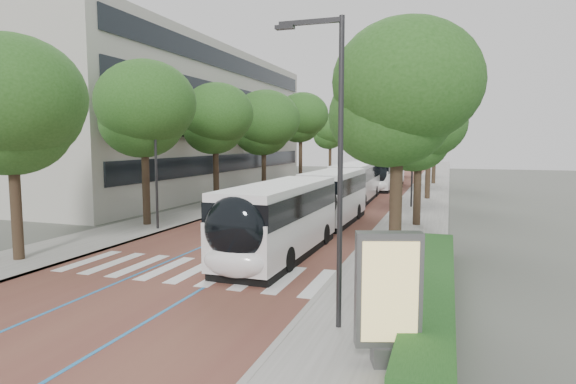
# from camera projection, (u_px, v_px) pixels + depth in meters

# --- Properties ---
(ground) EXTENTS (160.00, 160.00, 0.00)m
(ground) POSITION_uv_depth(u_px,v_px,m) (176.00, 278.00, 17.74)
(ground) COLOR #51544C
(ground) RESTS_ON ground
(road) EXTENTS (11.00, 140.00, 0.02)m
(road) POSITION_uv_depth(u_px,v_px,m) (363.00, 185.00, 55.44)
(road) COLOR brown
(road) RESTS_ON ground
(sidewalk_left) EXTENTS (4.00, 140.00, 0.12)m
(sidewalk_left) POSITION_uv_depth(u_px,v_px,m) (300.00, 183.00, 57.81)
(sidewalk_left) COLOR gray
(sidewalk_left) RESTS_ON ground
(sidewalk_right) EXTENTS (4.00, 140.00, 0.12)m
(sidewalk_right) POSITION_uv_depth(u_px,v_px,m) (430.00, 187.00, 53.06)
(sidewalk_right) COLOR gray
(sidewalk_right) RESTS_ON ground
(kerb_left) EXTENTS (0.20, 140.00, 0.14)m
(kerb_left) POSITION_uv_depth(u_px,v_px,m) (316.00, 183.00, 57.21)
(kerb_left) COLOR gray
(kerb_left) RESTS_ON ground
(kerb_right) EXTENTS (0.20, 140.00, 0.14)m
(kerb_right) POSITION_uv_depth(u_px,v_px,m) (412.00, 186.00, 53.66)
(kerb_right) COLOR gray
(kerb_right) RESTS_ON ground
(zebra_crossing) EXTENTS (10.55, 3.60, 0.01)m
(zebra_crossing) POSITION_uv_depth(u_px,v_px,m) (194.00, 271.00, 18.61)
(zebra_crossing) COLOR silver
(zebra_crossing) RESTS_ON ground
(lane_line_left) EXTENTS (0.12, 126.00, 0.01)m
(lane_line_left) POSITION_uv_depth(u_px,v_px,m) (349.00, 185.00, 55.95)
(lane_line_left) COLOR #236FAF
(lane_line_left) RESTS_ON road
(lane_line_right) EXTENTS (0.12, 126.00, 0.01)m
(lane_line_right) POSITION_uv_depth(u_px,v_px,m) (376.00, 185.00, 54.93)
(lane_line_right) COLOR #236FAF
(lane_line_right) RESTS_ON road
(office_building) EXTENTS (18.11, 40.00, 14.00)m
(office_building) POSITION_uv_depth(u_px,v_px,m) (156.00, 122.00, 49.58)
(office_building) COLOR #B8B7AB
(office_building) RESTS_ON ground
(hedge) EXTENTS (1.20, 14.00, 0.80)m
(hedge) POSITION_uv_depth(u_px,v_px,m) (433.00, 288.00, 14.80)
(hedge) COLOR #1C4718
(hedge) RESTS_ON sidewalk_right
(streetlight_near) EXTENTS (1.82, 0.20, 8.00)m
(streetlight_near) POSITION_uv_depth(u_px,v_px,m) (334.00, 149.00, 12.31)
(streetlight_near) COLOR #2A2A2C
(streetlight_near) RESTS_ON sidewalk_right
(streetlight_far) EXTENTS (1.82, 0.20, 8.00)m
(streetlight_far) POSITION_uv_depth(u_px,v_px,m) (410.00, 144.00, 35.87)
(streetlight_far) COLOR #2A2A2C
(streetlight_far) RESTS_ON sidewalk_right
(lamp_post_left) EXTENTS (0.14, 0.14, 8.00)m
(lamp_post_left) POSITION_uv_depth(u_px,v_px,m) (156.00, 158.00, 26.78)
(lamp_post_left) COLOR #2A2A2C
(lamp_post_left) RESTS_ON sidewalk_left
(trees_left) EXTENTS (6.49, 60.56, 10.20)m
(trees_left) POSITION_uv_depth(u_px,v_px,m) (250.00, 123.00, 42.76)
(trees_left) COLOR black
(trees_left) RESTS_ON ground
(trees_right) EXTENTS (5.25, 47.07, 8.97)m
(trees_right) POSITION_uv_depth(u_px,v_px,m) (426.00, 125.00, 35.97)
(trees_right) COLOR black
(trees_right) RESTS_ON ground
(lead_bus) EXTENTS (2.84, 18.44, 3.20)m
(lead_bus) POSITION_uv_depth(u_px,v_px,m) (307.00, 208.00, 24.45)
(lead_bus) COLOR black
(lead_bus) RESTS_ON ground
(bus_queued_0) EXTENTS (2.85, 12.46, 3.20)m
(bus_queued_0) POSITION_uv_depth(u_px,v_px,m) (356.00, 183.00, 39.86)
(bus_queued_0) COLOR silver
(bus_queued_0) RESTS_ON ground
(bus_queued_1) EXTENTS (2.96, 12.48, 3.20)m
(bus_queued_1) POSITION_uv_depth(u_px,v_px,m) (385.00, 174.00, 51.27)
(bus_queued_1) COLOR silver
(bus_queued_1) RESTS_ON ground
(bus_queued_2) EXTENTS (3.33, 12.54, 3.20)m
(bus_queued_2) POSITION_uv_depth(u_px,v_px,m) (394.00, 167.00, 65.10)
(bus_queued_2) COLOR silver
(bus_queued_2) RESTS_ON ground
(ad_panel) EXTENTS (1.47, 0.81, 2.95)m
(ad_panel) POSITION_uv_depth(u_px,v_px,m) (388.00, 296.00, 10.42)
(ad_panel) COLOR #59595B
(ad_panel) RESTS_ON sidewalk_right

